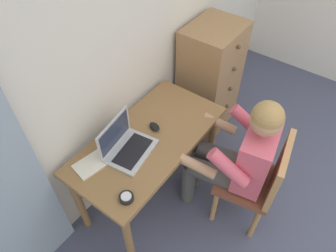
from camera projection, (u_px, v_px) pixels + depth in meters
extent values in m
cube|color=silver|center=(138.00, 33.00, 2.15)|extent=(4.80, 0.05, 2.50)
cube|color=olive|center=(148.00, 139.00, 2.18)|extent=(1.19, 0.60, 0.03)
cylinder|color=olive|center=(129.00, 241.00, 2.05)|extent=(0.06, 0.06, 0.70)
cylinder|color=olive|center=(211.00, 142.00, 2.64)|extent=(0.06, 0.06, 0.70)
cylinder|color=olive|center=(79.00, 202.00, 2.25)|extent=(0.06, 0.06, 0.70)
cylinder|color=olive|center=(166.00, 118.00, 2.84)|extent=(0.06, 0.06, 0.70)
cube|color=#9E754C|center=(210.00, 80.00, 2.91)|extent=(0.54, 0.42, 1.10)
sphere|color=brown|center=(224.00, 122.00, 3.14)|extent=(0.04, 0.04, 0.04)
sphere|color=brown|center=(227.00, 106.00, 2.98)|extent=(0.04, 0.04, 0.04)
sphere|color=brown|center=(231.00, 89.00, 2.82)|extent=(0.04, 0.04, 0.04)
sphere|color=brown|center=(235.00, 69.00, 2.66)|extent=(0.04, 0.04, 0.04)
sphere|color=brown|center=(239.00, 47.00, 2.50)|extent=(0.04, 0.04, 0.04)
cube|color=brown|center=(246.00, 180.00, 2.27)|extent=(0.48, 0.47, 0.05)
cube|color=tan|center=(279.00, 171.00, 2.05)|extent=(0.42, 0.11, 0.42)
cylinder|color=tan|center=(228.00, 173.00, 2.59)|extent=(0.04, 0.04, 0.42)
cylinder|color=tan|center=(214.00, 206.00, 2.38)|extent=(0.04, 0.04, 0.42)
cylinder|color=tan|center=(266.00, 187.00, 2.50)|extent=(0.04, 0.04, 0.42)
cylinder|color=tan|center=(255.00, 223.00, 2.29)|extent=(0.04, 0.04, 0.42)
cylinder|color=#4C4C4C|center=(223.00, 157.00, 2.36)|extent=(0.21, 0.42, 0.14)
cylinder|color=#4C4C4C|center=(215.00, 175.00, 2.25)|extent=(0.21, 0.42, 0.14)
cylinder|color=#4C4C4C|center=(197.00, 166.00, 2.60)|extent=(0.11, 0.11, 0.49)
cylinder|color=#4C4C4C|center=(188.00, 183.00, 2.49)|extent=(0.11, 0.11, 0.49)
cube|color=#D1566B|center=(255.00, 158.00, 2.07)|extent=(0.39, 0.26, 0.46)
cylinder|color=#D1566B|center=(248.00, 122.00, 2.18)|extent=(0.14, 0.31, 0.25)
cylinder|color=#D1566B|center=(228.00, 168.00, 1.91)|extent=(0.14, 0.31, 0.25)
cylinder|color=tan|center=(220.00, 124.00, 2.32)|extent=(0.12, 0.28, 0.11)
cylinder|color=tan|center=(198.00, 166.00, 2.05)|extent=(0.12, 0.28, 0.11)
sphere|color=tan|center=(266.00, 120.00, 1.81)|extent=(0.20, 0.20, 0.20)
sphere|color=#9E7A47|center=(268.00, 117.00, 1.79)|extent=(0.20, 0.20, 0.20)
cube|color=#B7BABF|center=(132.00, 151.00, 2.07)|extent=(0.37, 0.29, 0.02)
cube|color=black|center=(133.00, 151.00, 2.06)|extent=(0.30, 0.19, 0.00)
cube|color=#B7BABF|center=(114.00, 133.00, 2.02)|extent=(0.34, 0.06, 0.22)
cube|color=#2D3851|center=(115.00, 133.00, 2.02)|extent=(0.30, 0.05, 0.18)
ellipsoid|color=black|center=(154.00, 127.00, 2.22)|extent=(0.09, 0.11, 0.03)
cylinder|color=black|center=(126.00, 198.00, 1.82)|extent=(0.09, 0.09, 0.03)
cylinder|color=silver|center=(126.00, 196.00, 1.81)|extent=(0.06, 0.06, 0.00)
cube|color=silver|center=(91.00, 164.00, 2.00)|extent=(0.23, 0.19, 0.01)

